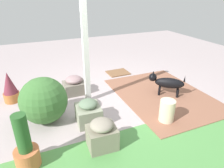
# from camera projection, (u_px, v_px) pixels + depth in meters

# --- Properties ---
(ground_plane) EXTENTS (12.00, 12.00, 0.00)m
(ground_plane) POSITION_uv_depth(u_px,v_px,m) (111.00, 100.00, 4.25)
(ground_plane) COLOR #AE9FA1
(brick_path) EXTENTS (1.80, 2.40, 0.02)m
(brick_path) POSITION_uv_depth(u_px,v_px,m) (163.00, 95.00, 4.44)
(brick_path) COLOR #8F5C46
(brick_path) RESTS_ON ground
(porch_pillar) EXTENTS (0.10, 0.10, 2.09)m
(porch_pillar) POSITION_uv_depth(u_px,v_px,m) (86.00, 52.00, 3.80)
(porch_pillar) COLOR white
(porch_pillar) RESTS_ON ground
(stone_planter_nearest) EXTENTS (0.47, 0.39, 0.41)m
(stone_planter_nearest) POSITION_uv_depth(u_px,v_px,m) (74.00, 85.00, 4.46)
(stone_planter_nearest) COLOR slate
(stone_planter_nearest) RESTS_ON ground
(stone_planter_mid) EXTENTS (0.43, 0.47, 0.44)m
(stone_planter_mid) POSITION_uv_depth(u_px,v_px,m) (88.00, 113.00, 3.46)
(stone_planter_mid) COLOR gray
(stone_planter_mid) RESTS_ON ground
(stone_planter_far) EXTENTS (0.43, 0.37, 0.47)m
(stone_planter_far) POSITION_uv_depth(u_px,v_px,m) (102.00, 134.00, 2.90)
(stone_planter_far) COLOR gray
(stone_planter_far) RESTS_ON ground
(round_shrub) EXTENTS (0.80, 0.80, 0.80)m
(round_shrub) POSITION_uv_depth(u_px,v_px,m) (44.00, 100.00, 3.43)
(round_shrub) COLOR #3B6C33
(round_shrub) RESTS_ON ground
(terracotta_pot_spiky) EXTENTS (0.31, 0.31, 0.64)m
(terracotta_pot_spiky) POSITION_uv_depth(u_px,v_px,m) (10.00, 88.00, 4.09)
(terracotta_pot_spiky) COLOR #B46933
(terracotta_pot_spiky) RESTS_ON ground
(terracotta_pot_tall) EXTENTS (0.32, 0.32, 0.78)m
(terracotta_pot_tall) POSITION_uv_depth(u_px,v_px,m) (26.00, 149.00, 2.57)
(terracotta_pot_tall) COLOR #C66A3E
(terracotta_pot_tall) RESTS_ON ground
(dog) EXTENTS (0.67, 0.58, 0.52)m
(dog) POSITION_uv_depth(u_px,v_px,m) (167.00, 82.00, 4.33)
(dog) COLOR black
(dog) RESTS_ON ground
(ceramic_urn) EXTENTS (0.26, 0.26, 0.41)m
(ceramic_urn) POSITION_uv_depth(u_px,v_px,m) (167.00, 111.00, 3.50)
(ceramic_urn) COLOR beige
(ceramic_urn) RESTS_ON ground
(doormat) EXTENTS (0.58, 0.47, 0.03)m
(doormat) POSITION_uv_depth(u_px,v_px,m) (118.00, 73.00, 5.60)
(doormat) COLOR brown
(doormat) RESTS_ON ground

